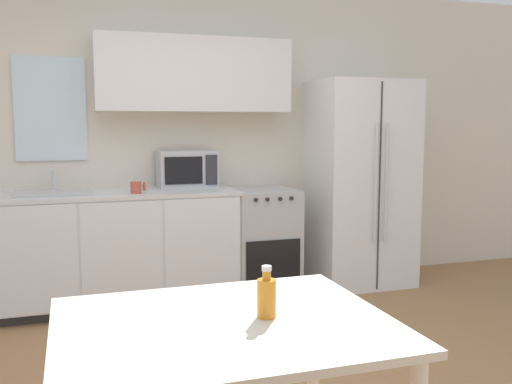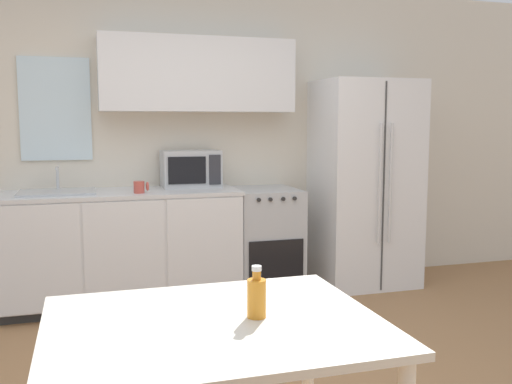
{
  "view_description": "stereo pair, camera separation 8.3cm",
  "coord_description": "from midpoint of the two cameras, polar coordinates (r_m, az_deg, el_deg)",
  "views": [
    {
      "loc": [
        -0.77,
        -2.84,
        1.48
      ],
      "look_at": [
        0.33,
        0.54,
        1.05
      ],
      "focal_mm": 40.0,
      "sensor_mm": 36.0,
      "label": 1
    },
    {
      "loc": [
        -0.69,
        -2.87,
        1.48
      ],
      "look_at": [
        0.33,
        0.54,
        1.05
      ],
      "focal_mm": 40.0,
      "sensor_mm": 36.0,
      "label": 2
    }
  ],
  "objects": [
    {
      "name": "wall_back",
      "position": [
        5.06,
        -9.51,
        6.22
      ],
      "size": [
        12.0,
        0.38,
        2.7
      ],
      "color": "beige",
      "rests_on": "ground_plane"
    },
    {
      "name": "kitchen_counter",
      "position": [
        4.79,
        -14.03,
        -5.47
      ],
      "size": [
        1.89,
        0.68,
        0.93
      ],
      "color": "#333333",
      "rests_on": "ground_plane"
    },
    {
      "name": "oven_range",
      "position": [
        5.03,
        0.04,
        -4.85
      ],
      "size": [
        0.55,
        0.66,
        0.91
      ],
      "color": "#B7BABC",
      "rests_on": "ground_plane"
    },
    {
      "name": "refrigerator",
      "position": [
        5.31,
        9.93,
        0.85
      ],
      "size": [
        0.87,
        0.73,
        1.86
      ],
      "color": "white",
      "rests_on": "ground_plane"
    },
    {
      "name": "kitchen_sink",
      "position": [
        4.71,
        -20.12,
        -0.0
      ],
      "size": [
        0.58,
        0.43,
        0.2
      ],
      "color": "#B7BABC",
      "rests_on": "kitchen_counter"
    },
    {
      "name": "microwave",
      "position": [
        4.91,
        -7.39,
        2.31
      ],
      "size": [
        0.49,
        0.32,
        0.31
      ],
      "color": "#B7BABC",
      "rests_on": "kitchen_counter"
    },
    {
      "name": "coffee_mug",
      "position": [
        4.55,
        -12.33,
        0.45
      ],
      "size": [
        0.12,
        0.08,
        0.09
      ],
      "color": "#BF4C3F",
      "rests_on": "kitchen_counter"
    },
    {
      "name": "dining_table",
      "position": [
        2.12,
        -4.35,
        -15.29
      ],
      "size": [
        1.19,
        0.95,
        0.78
      ],
      "color": "beige",
      "rests_on": "ground_plane"
    },
    {
      "name": "drink_bottle",
      "position": [
        2.1,
        -0.08,
        -10.41
      ],
      "size": [
        0.07,
        0.07,
        0.19
      ],
      "color": "orange",
      "rests_on": "dining_table"
    }
  ]
}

